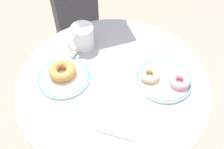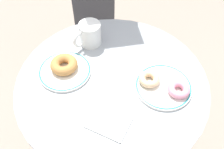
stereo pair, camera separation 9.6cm
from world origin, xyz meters
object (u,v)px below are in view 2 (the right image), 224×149
donut_old_fashioned (64,65)px  coffee_mug (89,34)px  plate_right (163,86)px  cafe_table (112,114)px  donut_glazed (149,79)px  donut_pink_frosted (179,90)px  paper_napkin (109,122)px  plate_left (65,71)px

donut_old_fashioned → coffee_mug: (0.02, 0.17, 0.02)m
plate_right → coffee_mug: size_ratio=1.60×
cafe_table → donut_glazed: (0.13, 0.05, 0.26)m
donut_glazed → donut_pink_frosted: bearing=0.1°
donut_glazed → paper_napkin: donut_glazed is taller
cafe_table → plate_left: plate_left is taller
plate_right → paper_napkin: (-0.12, -0.21, -0.00)m
plate_right → donut_old_fashioned: donut_old_fashioned is taller
paper_napkin → coffee_mug: 0.38m
paper_napkin → cafe_table: bearing=111.8°
cafe_table → donut_pink_frosted: donut_pink_frosted is taller
plate_right → donut_pink_frosted: bearing=-4.2°
donut_glazed → cafe_table: bearing=-159.0°
cafe_table → coffee_mug: (-0.17, 0.14, 0.29)m
paper_napkin → plate_left: bearing=153.1°
coffee_mug → donut_old_fashioned: bearing=-96.3°
donut_old_fashioned → paper_napkin: (0.25, -0.13, -0.03)m
cafe_table → paper_napkin: (0.06, -0.16, 0.24)m
donut_pink_frosted → coffee_mug: 0.41m
plate_left → plate_right: 0.37m
plate_left → paper_napkin: bearing=-26.9°
donut_pink_frosted → donut_glazed: (-0.11, -0.00, 0.00)m
plate_left → donut_pink_frosted: size_ratio=2.56×
cafe_table → donut_old_fashioned: 0.33m
paper_napkin → coffee_mug: (-0.23, 0.30, 0.05)m
coffee_mug → donut_glazed: bearing=-17.8°
cafe_table → donut_old_fashioned: bearing=-171.9°
plate_right → donut_pink_frosted: 0.06m
donut_glazed → coffee_mug: (-0.29, 0.09, 0.02)m
plate_left → coffee_mug: (0.01, 0.18, 0.04)m
donut_glazed → coffee_mug: coffee_mug is taller
plate_left → donut_pink_frosted: donut_pink_frosted is taller
cafe_table → paper_napkin: paper_napkin is taller
donut_old_fashioned → donut_pink_frosted: (0.42, 0.07, -0.00)m
coffee_mug → donut_pink_frosted: bearing=-13.2°
cafe_table → donut_pink_frosted: size_ratio=9.19×
plate_right → donut_glazed: size_ratio=2.64×
donut_old_fashioned → donut_pink_frosted: size_ratio=1.32×
donut_pink_frosted → donut_glazed: size_ratio=1.00×
cafe_table → donut_glazed: size_ratio=9.19×
cafe_table → paper_napkin: bearing=-68.2°
donut_pink_frosted → paper_napkin: donut_pink_frosted is taller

